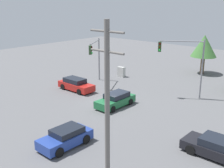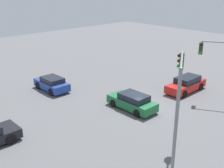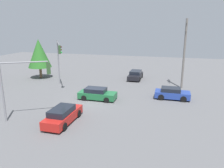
# 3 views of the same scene
# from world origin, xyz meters

# --- Properties ---
(ground_plane) EXTENTS (80.00, 80.00, 0.00)m
(ground_plane) POSITION_xyz_m (0.00, 0.00, 0.00)
(ground_plane) COLOR #5B5B5E
(sedan_green) EXTENTS (1.91, 4.37, 1.38)m
(sedan_green) POSITION_xyz_m (-0.58, 0.37, 0.66)
(sedan_green) COLOR #1E6638
(sedan_green) RESTS_ON ground_plane
(sedan_red) EXTENTS (4.67, 1.87, 1.46)m
(sedan_red) POSITION_xyz_m (6.29, -0.43, 0.70)
(sedan_red) COLOR red
(sedan_red) RESTS_ON ground_plane
(sedan_dark) EXTENTS (4.45, 2.03, 1.36)m
(sedan_dark) POSITION_xyz_m (-11.90, 3.01, 0.66)
(sedan_dark) COLOR black
(sedan_dark) RESTS_ON ground_plane
(sedan_blue) EXTENTS (1.90, 4.00, 1.36)m
(sedan_blue) POSITION_xyz_m (-3.12, 8.83, 0.67)
(sedan_blue) COLOR #233D93
(sedan_blue) RESTS_ON ground_plane
(traffic_signal_main) EXTENTS (4.11, 2.74, 6.39)m
(traffic_signal_main) POSITION_xyz_m (-4.32, -6.39, 4.43)
(traffic_signal_main) COLOR gray
(traffic_signal_main) RESTS_ON ground_plane
(traffic_signal_cross) EXTENTS (2.35, 3.78, 5.56)m
(traffic_signal_cross) POSITION_xyz_m (6.54, -4.03, 3.85)
(traffic_signal_cross) COLOR gray
(traffic_signal_cross) RESTS_ON ground_plane
(utility_pole_tall) EXTENTS (2.20, 0.28, 9.33)m
(utility_pole_tall) POSITION_xyz_m (-8.38, 10.08, 4.95)
(utility_pole_tall) COLOR slate
(utility_pole_tall) RESTS_ON ground_plane
(tree_far) EXTENTS (3.70, 3.70, 6.37)m
(tree_far) POSITION_xyz_m (-8.58, -12.32, 4.08)
(tree_far) COLOR brown
(tree_far) RESTS_ON ground_plane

